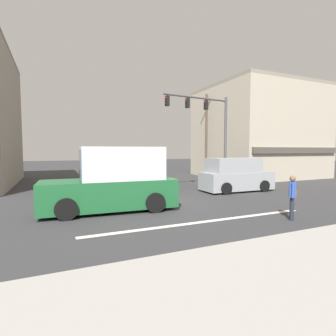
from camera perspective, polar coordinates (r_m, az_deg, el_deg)
The scene contains 9 objects.
ground_plane at distance 12.88m, azimuth -0.16°, elevation -7.79°, with size 120.00×120.00×0.00m, color #333335.
lane_marking_stripe at distance 9.86m, azimuth 8.20°, elevation -11.46°, with size 9.00×0.24×0.01m, color silver.
building_right_corner at distance 28.06m, azimuth 18.88°, elevation 7.34°, with size 10.11×9.56×8.80m.
utility_pole_far_right at distance 25.32m, azimuth 8.33°, elevation 7.19°, with size 1.40×0.22×7.87m.
traffic_light_mast at distance 17.76m, azimuth 9.22°, elevation 9.31°, with size 4.88×0.62×6.20m.
box_truck_parked_curbside at distance 11.52m, azimuth -11.62°, elevation -2.94°, with size 5.70×2.48×2.75m.
van_crossing_center at distance 17.23m, azimuth 14.47°, elevation -1.57°, with size 4.65×2.14×2.11m.
box_truck_waiting_far at distance 19.49m, azimuth -7.38°, elevation -0.13°, with size 2.24×5.60×2.75m.
pedestrian_foreground_with_bag at distance 10.85m, azimuth 25.42°, elevation -5.26°, with size 0.61×0.55×1.67m.
Camera 1 is at (-5.06, -11.55, 2.60)m, focal length 28.00 mm.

